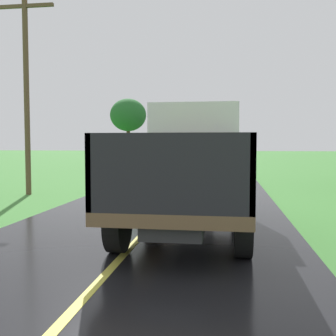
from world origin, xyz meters
name	(u,v)px	position (x,y,z in m)	size (l,w,h in m)	color
banana_truck_near	(191,163)	(0.90, 11.56, 1.48)	(2.38, 5.82, 2.80)	#2D2D30
utility_pole_roadside	(26,87)	(-5.68, 16.69, 4.00)	(2.22, 0.20, 7.36)	brown
roadside_tree_mid_right	(128,115)	(-5.80, 32.79, 4.06)	(2.77, 2.77, 5.34)	#4C3823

